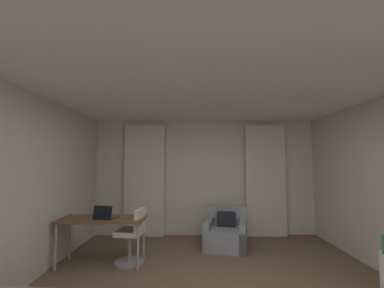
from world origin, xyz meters
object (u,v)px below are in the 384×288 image
(armchair, at_px, (226,234))
(desk, at_px, (103,222))
(desk_chair, at_px, (132,239))
(laptop, at_px, (105,216))

(armchair, distance_m, desk, 2.30)
(desk, bearing_deg, desk_chair, 1.40)
(desk, xyz_separation_m, desk_chair, (0.48, 0.01, -0.28))
(armchair, bearing_deg, desk, -159.78)
(desk, distance_m, laptop, 0.15)
(armchair, distance_m, desk_chair, 1.82)
(laptop, bearing_deg, desk, 128.08)
(desk, bearing_deg, armchair, 20.22)
(armchair, relative_size, desk, 0.69)
(armchair, relative_size, laptop, 2.52)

